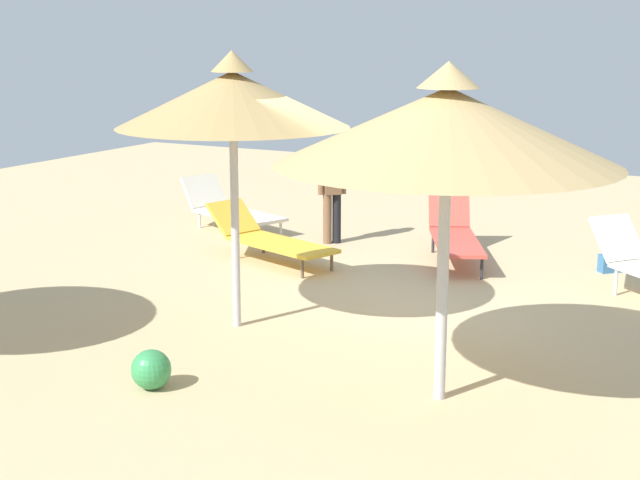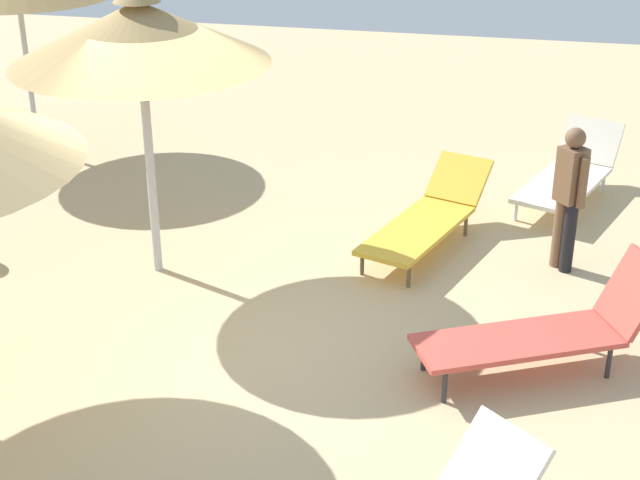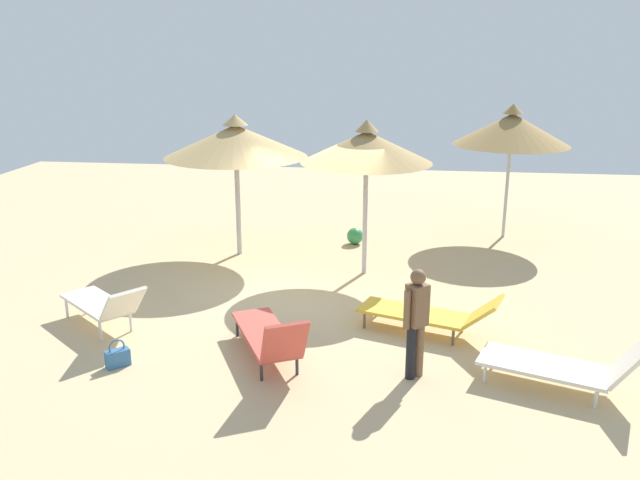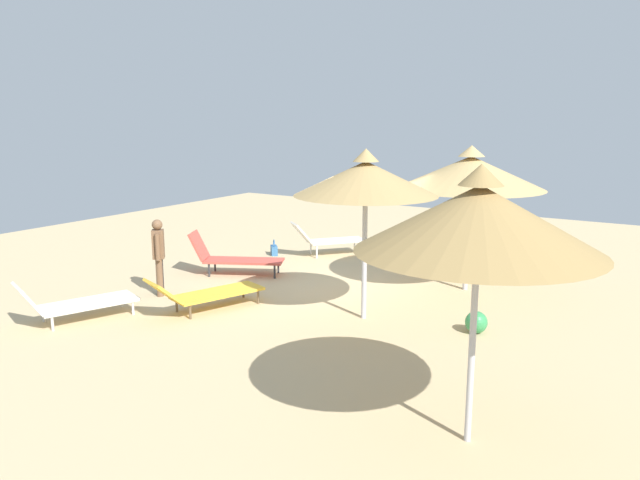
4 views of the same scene
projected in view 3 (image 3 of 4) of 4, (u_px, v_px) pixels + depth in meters
The scene contains 11 objects.
ground at pixel (311, 291), 12.09m from camera, with size 24.00×24.00×0.10m, color tan.
parasol_umbrella_back at pixel (236, 141), 13.38m from camera, with size 2.92×2.92×2.94m.
parasol_umbrella_edge at pixel (512, 129), 14.58m from camera, with size 2.56×2.56×3.03m.
parasol_umbrella_front at pixel (366, 147), 12.17m from camera, with size 2.46×2.46×2.97m.
lounge_chair_near_right at pixel (104, 304), 10.22m from camera, with size 1.64×1.82×0.89m.
lounge_chair_far_right at pixel (431, 313), 10.12m from camera, with size 1.29×2.24×0.73m.
lounge_chair_far_left at pixel (563, 365), 8.48m from camera, with size 1.33×2.07×0.79m.
lounge_chair_near_left at pixel (270, 336), 9.16m from camera, with size 2.11×1.45×0.96m.
person_standing_center at pixel (416, 318), 8.65m from camera, with size 0.33×0.35×1.53m.
handbag at pixel (118, 357), 9.14m from camera, with size 0.33×0.34×0.41m.
beach_ball at pixel (355, 236), 14.69m from camera, with size 0.37×0.37×0.37m, color #338C4C.
Camera 3 is at (-11.21, -1.57, 4.32)m, focal length 37.07 mm.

